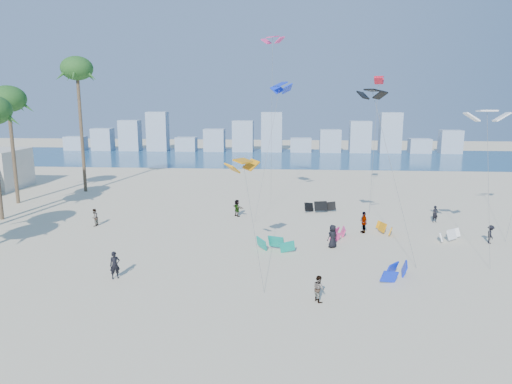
{
  "coord_description": "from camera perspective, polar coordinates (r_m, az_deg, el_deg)",
  "views": [
    {
      "loc": [
        5.69,
        -19.58,
        11.72
      ],
      "look_at": [
        3.0,
        16.0,
        4.5
      ],
      "focal_mm": 33.31,
      "sensor_mm": 36.0,
      "label": 1
    }
  ],
  "objects": [
    {
      "name": "ground",
      "position": [
        23.52,
        -10.86,
        -18.68
      ],
      "size": [
        220.0,
        220.0,
        0.0
      ],
      "primitive_type": "plane",
      "color": "beige",
      "rests_on": "ground"
    },
    {
      "name": "ocean",
      "position": [
        92.5,
        0.77,
        4.17
      ],
      "size": [
        220.0,
        220.0,
        0.0
      ],
      "primitive_type": "plane",
      "color": "navy",
      "rests_on": "ground"
    },
    {
      "name": "kitesurfer_near",
      "position": [
        32.61,
        -16.59,
        -8.42
      ],
      "size": [
        0.79,
        0.72,
        1.82
      ],
      "primitive_type": "imported",
      "rotation": [
        0.0,
        0.0,
        0.56
      ],
      "color": "black",
      "rests_on": "ground"
    },
    {
      "name": "kitesurfer_mid",
      "position": [
        28.31,
        7.53,
        -11.4
      ],
      "size": [
        0.88,
        0.95,
        1.56
      ],
      "primitive_type": "imported",
      "rotation": [
        0.0,
        0.0,
        2.06
      ],
      "color": "gray",
      "rests_on": "ground"
    },
    {
      "name": "kitesurfers_far",
      "position": [
        42.35,
        6.03,
        -3.49
      ],
      "size": [
        34.78,
        10.58,
        1.89
      ],
      "color": "black",
      "rests_on": "ground"
    },
    {
      "name": "grounded_kites",
      "position": [
        40.72,
        11.1,
        -4.82
      ],
      "size": [
        17.51,
        20.04,
        1.06
      ],
      "color": "#EC347E",
      "rests_on": "ground"
    },
    {
      "name": "flying_kites",
      "position": [
        43.2,
        12.54,
        11.53
      ],
      "size": [
        26.62,
        30.58,
        18.53
      ],
      "color": "orange",
      "rests_on": "ground"
    },
    {
      "name": "distant_skyline",
      "position": [
        102.18,
        0.46,
        6.6
      ],
      "size": [
        85.0,
        3.0,
        8.4
      ],
      "color": "#9EADBF",
      "rests_on": "ground"
    }
  ]
}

